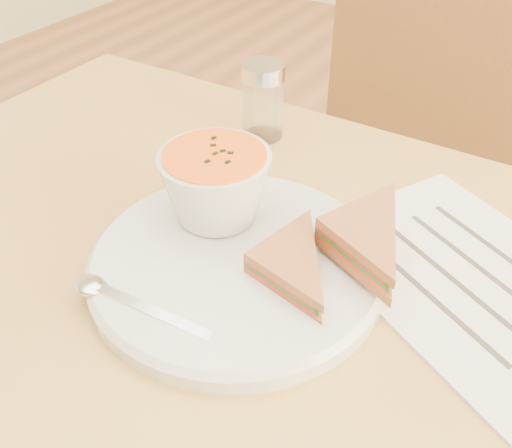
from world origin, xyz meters
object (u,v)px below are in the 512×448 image
Objects in this scene: soup_bowl at (216,189)px; condiment_shaker at (263,101)px; chair_far at (374,230)px; plate at (237,265)px.

condiment_shaker is (-0.07, 0.20, -0.00)m from soup_bowl.
condiment_shaker is at bearing 68.95° from chair_far.
chair_far reaches higher than condiment_shaker.
plate is 0.08m from soup_bowl.
condiment_shaker is (-0.12, 0.24, 0.04)m from plate.
chair_far is 0.56m from soup_bowl.
plate is (0.02, -0.48, 0.29)m from chair_far.
chair_far is at bearing 66.45° from condiment_shaker.
plate is 0.27m from condiment_shaker.
chair_far is at bearing 91.90° from plate.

